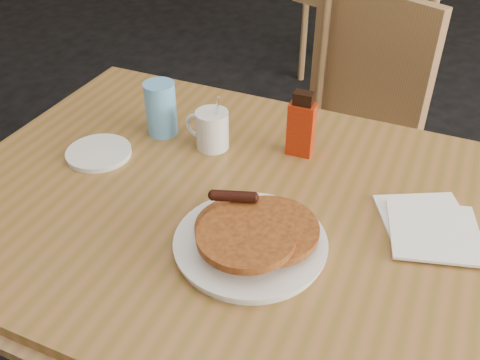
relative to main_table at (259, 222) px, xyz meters
The scene contains 8 objects.
main_table is the anchor object (origin of this frame).
chair_main_far 0.73m from the main_table, 89.21° to the left, with size 0.56×0.57×0.95m.
pancake_plate 0.13m from the main_table, 73.44° to the right, with size 0.28×0.28×0.08m.
coffee_mug 0.26m from the main_table, 140.89° to the left, with size 0.11×0.08×0.14m.
syrup_bottle 0.24m from the main_table, 89.61° to the left, with size 0.06×0.04×0.15m.
napkin_stack 0.33m from the main_table, 14.62° to the left, with size 0.23×0.24×0.01m.
blue_tumbler 0.38m from the main_table, 154.05° to the left, with size 0.07×0.07×0.13m, color #61A8E4.
side_saucer 0.41m from the main_table, behind, with size 0.15×0.15×0.01m, color white.
Camera 1 is at (0.33, -0.68, 1.43)m, focal length 40.00 mm.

